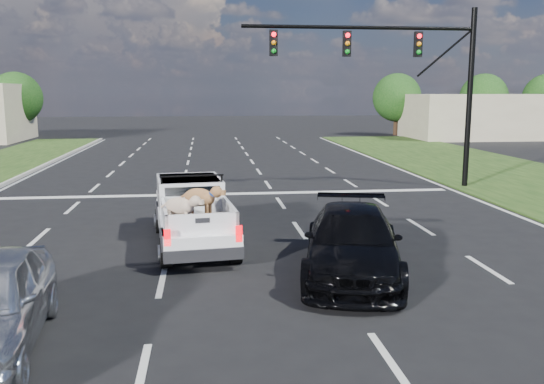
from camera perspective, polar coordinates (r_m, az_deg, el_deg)
The scene contains 9 objects.
ground at distance 12.06m, azimuth -2.44°, elevation -8.53°, with size 160.00×160.00×0.00m, color black.
road_markings at distance 18.39m, azimuth -3.97°, elevation -2.05°, with size 17.75×60.00×0.01m.
traffic_signal at distance 23.35m, azimuth 13.71°, elevation 11.88°, with size 9.11×0.31×7.00m.
building_right at distance 50.87m, azimuth 20.13°, elevation 7.06°, with size 12.00×7.00×3.60m, color #C2B794.
tree_far_c at distance 51.69m, azimuth -24.05°, elevation 8.49°, with size 4.20×4.20×5.40m.
tree_far_d at distance 52.20m, azimuth 12.27°, elevation 9.12°, with size 4.20×4.20×5.40m.
tree_far_e at distance 55.30m, azimuth 20.23°, elevation 8.78°, with size 4.20×4.20×5.40m.
pickup_truck at distance 14.58m, azimuth -7.90°, elevation -1.99°, with size 2.20×4.87×1.77m.
black_coupe at distance 12.19m, azimuth 7.95°, elevation -4.99°, with size 1.95×4.81×1.39m, color black.
Camera 1 is at (-0.83, -11.41, 3.82)m, focal length 38.00 mm.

